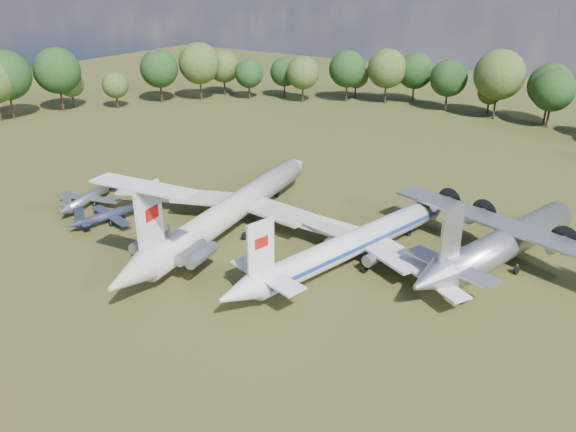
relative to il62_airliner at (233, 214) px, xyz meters
The scene contains 7 objects.
ground 3.48m from the il62_airliner, 11.61° to the right, with size 300.00×300.00×0.00m, color #243C14.
il62_airliner is the anchor object (origin of this frame).
tu104_jet 18.62m from the il62_airliner, ahead, with size 32.67×43.56×4.36m, color silver, non-canonical shape.
an12_transport 35.98m from the il62_airliner, 17.07° to the left, with size 33.46×37.40×4.92m, color #9B9DA2, non-canonical shape.
small_prop_west 18.52m from the il62_airliner, 153.64° to the right, with size 9.39×12.80×1.88m, color black, non-canonical shape.
small_prop_northwest 24.83m from the il62_airliner, 166.87° to the right, with size 10.38×14.16×2.08m, color #A1A3A9, non-canonical shape.
person_on_il62 14.47m from the il62_airliner, 82.84° to the right, with size 0.64×0.42×1.77m, color brown.
Camera 1 is at (43.35, -55.25, 34.08)m, focal length 35.00 mm.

